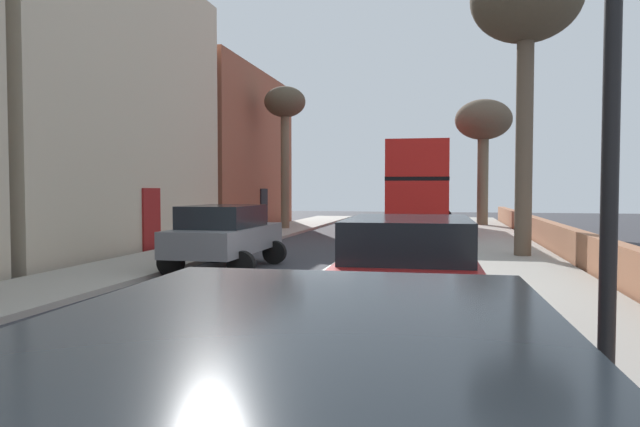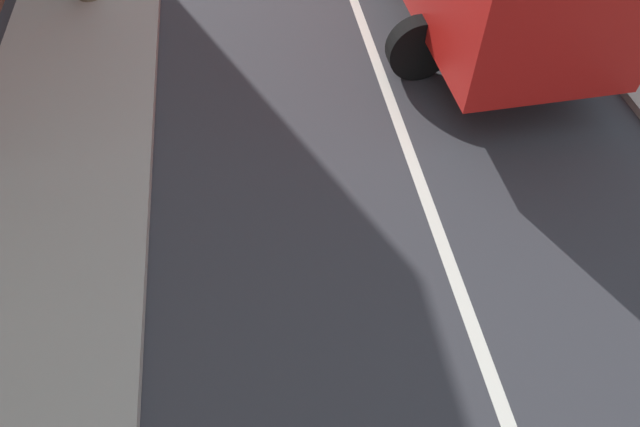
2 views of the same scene
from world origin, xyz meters
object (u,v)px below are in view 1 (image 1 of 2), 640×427
at_px(parked_car_grey_left_1, 225,233).
at_px(street_tree_left_4, 285,111).
at_px(parked_car_red_right_3, 409,271).
at_px(street_tree_right_3, 483,124).
at_px(double_decker_bus, 419,183).
at_px(street_tree_right_5, 526,6).

relative_size(parked_car_grey_left_1, street_tree_left_4, 0.61).
relative_size(parked_car_grey_left_1, parked_car_red_right_3, 0.97).
bearing_deg(street_tree_right_3, parked_car_grey_left_1, -111.47).
bearing_deg(parked_car_red_right_3, parked_car_grey_left_1, 129.84).
relative_size(double_decker_bus, parked_car_grey_left_1, 2.67).
distance_m(street_tree_right_3, street_tree_right_5, 15.16).
distance_m(double_decker_bus, parked_car_red_right_3, 20.86).
xyz_separation_m(parked_car_grey_left_1, parked_car_red_right_3, (5.00, -5.99, 0.02)).
relative_size(double_decker_bus, street_tree_right_3, 1.67).
height_order(parked_car_red_right_3, street_tree_right_5, street_tree_right_5).
bearing_deg(street_tree_right_3, street_tree_right_5, -89.13).
height_order(double_decker_bus, street_tree_left_4, street_tree_left_4).
bearing_deg(parked_car_red_right_3, street_tree_right_3, 84.35).
height_order(street_tree_right_3, street_tree_right_5, street_tree_right_5).
distance_m(double_decker_bus, parked_car_grey_left_1, 15.45).
relative_size(parked_car_grey_left_1, street_tree_right_5, 0.49).
xyz_separation_m(double_decker_bus, parked_car_red_right_3, (0.80, -20.80, -1.40)).
bearing_deg(double_decker_bus, street_tree_left_4, -172.82).
bearing_deg(street_tree_left_4, parked_car_grey_left_1, -80.38).
distance_m(parked_car_red_right_3, street_tree_right_5, 12.11).
xyz_separation_m(double_decker_bus, parked_car_grey_left_1, (-4.20, -14.80, -1.42)).
bearing_deg(street_tree_right_5, double_decker_bus, 107.86).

